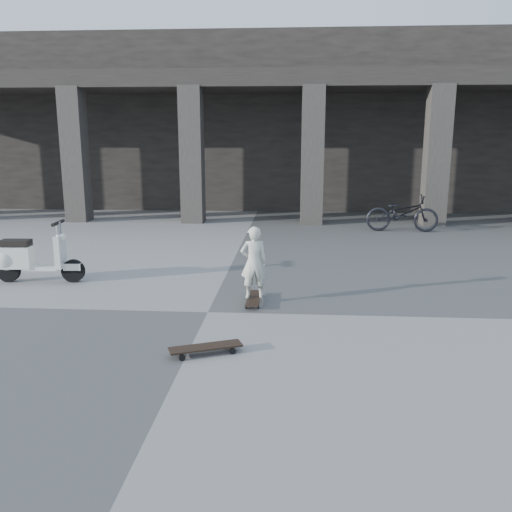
# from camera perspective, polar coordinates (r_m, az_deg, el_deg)

# --- Properties ---
(ground) EXTENTS (90.00, 90.00, 0.00)m
(ground) POSITION_cam_1_polar(r_m,az_deg,el_deg) (8.23, -5.10, -5.91)
(ground) COLOR #484846
(ground) RESTS_ON ground
(colonnade) EXTENTS (28.00, 8.82, 6.00)m
(colonnade) POSITION_cam_1_polar(r_m,az_deg,el_deg) (21.51, 0.67, 13.78)
(colonnade) COLOR black
(colonnade) RESTS_ON ground
(longboard) EXTENTS (0.21, 0.87, 0.09)m
(longboard) POSITION_cam_1_polar(r_m,az_deg,el_deg) (8.63, -0.24, -4.50)
(longboard) COLOR black
(longboard) RESTS_ON ground
(skateboard_spare) EXTENTS (0.91, 0.55, 0.11)m
(skateboard_spare) POSITION_cam_1_polar(r_m,az_deg,el_deg) (6.70, -5.32, -9.61)
(skateboard_spare) COLOR black
(skateboard_spare) RESTS_ON ground
(child) EXTENTS (0.46, 0.34, 1.14)m
(child) POSITION_cam_1_polar(r_m,az_deg,el_deg) (8.47, -0.24, -0.68)
(child) COLOR beige
(child) RESTS_ON longboard
(scooter) EXTENTS (1.60, 0.53, 1.12)m
(scooter) POSITION_cam_1_polar(r_m,az_deg,el_deg) (10.60, -23.20, -0.20)
(scooter) COLOR black
(scooter) RESTS_ON ground
(bicycle) EXTENTS (1.97, 0.79, 1.02)m
(bicycle) POSITION_cam_1_polar(r_m,az_deg,el_deg) (15.43, 15.13, 4.38)
(bicycle) COLOR black
(bicycle) RESTS_ON ground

